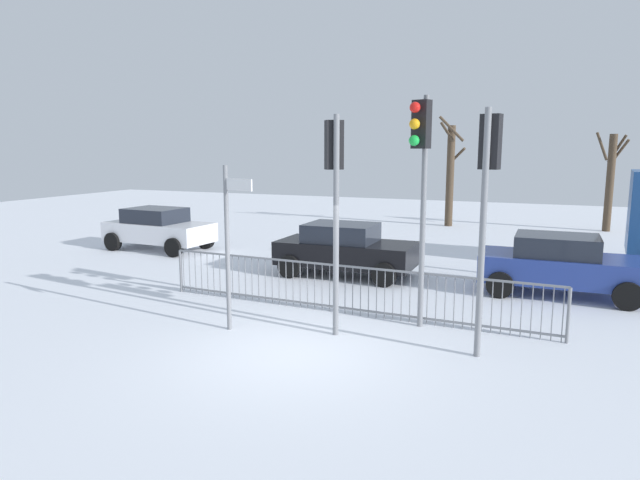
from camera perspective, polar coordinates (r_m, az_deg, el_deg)
ground_plane at (r=9.96m, az=-2.64°, el=-11.48°), size 60.00×60.00×0.00m
traffic_light_rear_right at (r=10.44m, az=1.46°, el=6.64°), size 0.44×0.49×4.15m
traffic_light_foreground_right at (r=9.70m, az=16.83°, el=6.22°), size 0.36×0.56×4.20m
traffic_light_mid_left at (r=10.87m, az=10.29°, el=8.06°), size 0.37×0.55×4.53m
direction_sign_post at (r=10.85m, az=-9.28°, el=0.02°), size 0.75×0.30×3.23m
pedestrian_guard_railing at (r=12.05m, az=2.56°, el=-4.99°), size 8.88×0.42×1.07m
car_black_far at (r=15.59m, az=2.55°, el=-0.89°), size 3.81×1.94×1.47m
car_blue_near at (r=14.73m, az=23.39°, el=-2.27°), size 3.80×1.93×1.47m
car_white_mid at (r=20.41m, az=-16.22°, el=1.18°), size 3.89×2.10×1.47m
bare_tree_left at (r=26.19m, az=13.18°, el=6.70°), size 1.18×1.31×4.96m
bare_tree_centre at (r=26.90m, az=27.55°, el=5.51°), size 1.33×1.32×4.23m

